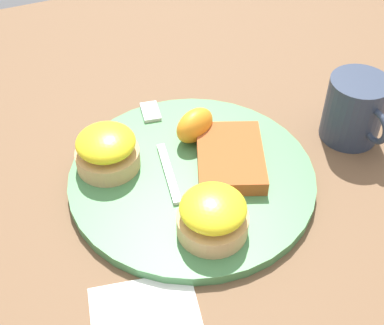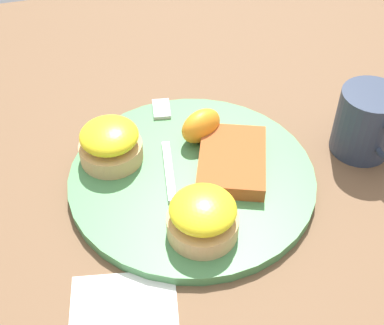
# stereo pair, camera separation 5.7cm
# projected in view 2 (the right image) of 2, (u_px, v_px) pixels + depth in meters

# --- Properties ---
(ground_plane) EXTENTS (1.10, 1.10, 0.00)m
(ground_plane) POSITION_uv_depth(u_px,v_px,m) (192.00, 182.00, 0.68)
(ground_plane) COLOR brown
(plate) EXTENTS (0.31, 0.31, 0.01)m
(plate) POSITION_uv_depth(u_px,v_px,m) (192.00, 178.00, 0.67)
(plate) COLOR #47844C
(plate) RESTS_ON ground_plane
(sandwich_benedict_left) EXTENTS (0.08, 0.08, 0.05)m
(sandwich_benedict_left) POSITION_uv_depth(u_px,v_px,m) (110.00, 143.00, 0.67)
(sandwich_benedict_left) COLOR tan
(sandwich_benedict_left) RESTS_ON plate
(sandwich_benedict_right) EXTENTS (0.08, 0.08, 0.05)m
(sandwich_benedict_right) POSITION_uv_depth(u_px,v_px,m) (203.00, 217.00, 0.58)
(sandwich_benedict_right) COLOR tan
(sandwich_benedict_right) RESTS_ON plate
(hashbrown_patty) EXTENTS (0.14, 0.12, 0.02)m
(hashbrown_patty) POSITION_uv_depth(u_px,v_px,m) (232.00, 161.00, 0.67)
(hashbrown_patty) COLOR #A44D22
(hashbrown_patty) RESTS_ON plate
(orange_wedge) EXTENTS (0.06, 0.07, 0.04)m
(orange_wedge) POSITION_uv_depth(u_px,v_px,m) (201.00, 126.00, 0.70)
(orange_wedge) COLOR orange
(orange_wedge) RESTS_ON plate
(fork) EXTENTS (0.20, 0.05, 0.00)m
(fork) POSITION_uv_depth(u_px,v_px,m) (165.00, 139.00, 0.71)
(fork) COLOR silver
(fork) RESTS_ON plate
(cup) EXTENTS (0.11, 0.08, 0.09)m
(cup) POSITION_uv_depth(u_px,v_px,m) (366.00, 122.00, 0.69)
(cup) COLOR #2D384C
(cup) RESTS_ON ground_plane
(napkin) EXTENTS (0.13, 0.13, 0.00)m
(napkin) POSITION_uv_depth(u_px,v_px,m) (124.00, 319.00, 0.54)
(napkin) COLOR white
(napkin) RESTS_ON ground_plane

